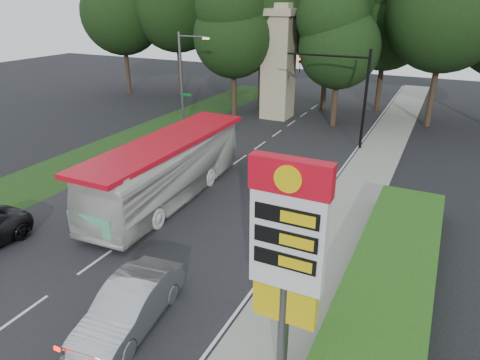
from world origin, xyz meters
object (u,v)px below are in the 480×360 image
at_px(monument, 279,62).
at_px(transit_bus, 168,169).
at_px(traffic_signal_mast, 348,85).
at_px(gas_station_pylon, 287,246).
at_px(streetlight_signs, 183,79).
at_px(sedan_silver, 130,306).

height_order(monument, transit_bus, monument).
distance_m(traffic_signal_mast, transit_bus, 15.04).
bearing_deg(monument, transit_bus, -86.54).
height_order(gas_station_pylon, streetlight_signs, streetlight_signs).
relative_size(streetlight_signs, transit_bus, 0.65).
bearing_deg(sedan_silver, gas_station_pylon, -4.14).
distance_m(traffic_signal_mast, sedan_silver, 22.72).
height_order(monument, sedan_silver, monument).
bearing_deg(streetlight_signs, gas_station_pylon, -51.04).
height_order(transit_bus, sedan_silver, transit_bus).
distance_m(gas_station_pylon, traffic_signal_mast, 22.29).
height_order(traffic_signal_mast, streetlight_signs, streetlight_signs).
bearing_deg(traffic_signal_mast, gas_station_pylon, -80.91).
bearing_deg(traffic_signal_mast, sedan_silver, -94.66).
height_order(traffic_signal_mast, sedan_silver, traffic_signal_mast).
relative_size(streetlight_signs, monument, 0.80).
xyz_separation_m(traffic_signal_mast, sedan_silver, (-1.82, -22.31, -3.86)).
distance_m(gas_station_pylon, sedan_silver, 6.47).
bearing_deg(transit_bus, monument, 90.37).
distance_m(streetlight_signs, transit_bus, 13.10).
bearing_deg(gas_station_pylon, streetlight_signs, 128.96).
xyz_separation_m(monument, transit_bus, (1.16, -19.23, -3.39)).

